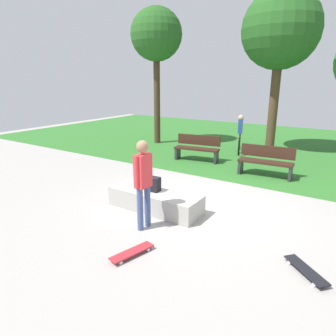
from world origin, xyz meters
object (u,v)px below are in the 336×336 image
(park_bench_by_oak, at_px, (266,161))
(cyclist_on_bicycle, at_px, (240,136))
(skateboard_spare, at_px, (306,270))
(skater_performing_trick, at_px, (143,178))
(concrete_ledge, at_px, (155,200))
(backpack_on_ledge, at_px, (154,184))
(skateboard_by_ledge, at_px, (132,252))
(park_bench_near_path, at_px, (197,147))
(tree_young_birch, at_px, (156,36))
(tree_tall_oak, at_px, (281,31))

(park_bench_by_oak, bearing_deg, cyclist_on_bicycle, 124.05)
(skateboard_spare, height_order, cyclist_on_bicycle, cyclist_on_bicycle)
(skater_performing_trick, bearing_deg, skateboard_spare, 2.92)
(concrete_ledge, distance_m, backpack_on_ledge, 0.38)
(skateboard_by_ledge, height_order, cyclist_on_bicycle, cyclist_on_bicycle)
(backpack_on_ledge, distance_m, skateboard_by_ledge, 1.99)
(skateboard_spare, bearing_deg, park_bench_near_path, 131.89)
(tree_young_birch, bearing_deg, skateboard_by_ledge, -57.52)
(skateboard_spare, xyz_separation_m, park_bench_near_path, (-4.51, 5.02, 0.42))
(park_bench_near_path, height_order, tree_tall_oak, tree_tall_oak)
(tree_tall_oak, bearing_deg, park_bench_near_path, -120.29)
(skater_performing_trick, height_order, cyclist_on_bicycle, skater_performing_trick)
(skateboard_by_ledge, bearing_deg, concrete_ledge, 113.68)
(backpack_on_ledge, height_order, park_bench_near_path, park_bench_near_path)
(skater_performing_trick, height_order, skateboard_spare, skater_performing_trick)
(tree_tall_oak, relative_size, tree_young_birch, 1.05)
(park_bench_by_oak, bearing_deg, backpack_on_ledge, -110.09)
(tree_young_birch, bearing_deg, skateboard_spare, -42.26)
(cyclist_on_bicycle, bearing_deg, park_bench_near_path, -109.24)
(concrete_ledge, height_order, backpack_on_ledge, backpack_on_ledge)
(backpack_on_ledge, xyz_separation_m, park_bench_by_oak, (1.41, 3.85, -0.12))
(park_bench_near_path, bearing_deg, skateboard_by_ledge, -71.91)
(backpack_on_ledge, relative_size, skateboard_by_ledge, 0.39)
(skateboard_spare, distance_m, cyclist_on_bicycle, 8.16)
(skateboard_by_ledge, bearing_deg, skateboard_spare, 22.76)
(tree_tall_oak, xyz_separation_m, tree_young_birch, (-4.84, -1.18, 0.02))
(skateboard_by_ledge, height_order, tree_tall_oak, tree_tall_oak)
(backpack_on_ledge, height_order, park_bench_by_oak, park_bench_by_oak)
(concrete_ledge, xyz_separation_m, tree_young_birch, (-4.29, 6.20, 4.38))
(park_bench_near_path, xyz_separation_m, park_bench_by_oak, (2.59, -0.49, 0.00))
(backpack_on_ledge, height_order, tree_young_birch, tree_young_birch)
(skateboard_by_ledge, relative_size, park_bench_near_path, 0.50)
(skater_performing_trick, xyz_separation_m, tree_young_birch, (-4.61, 7.03, 3.57))
(concrete_ledge, xyz_separation_m, park_bench_near_path, (-1.23, 4.35, 0.26))
(skateboard_spare, bearing_deg, tree_young_birch, 137.74)
(skateboard_by_ledge, xyz_separation_m, cyclist_on_bicycle, (-1.22, 8.29, 0.57))
(tree_tall_oak, bearing_deg, skateboard_by_ledge, -88.66)
(backpack_on_ledge, relative_size, skateboard_spare, 0.44)
(skater_performing_trick, distance_m, tree_young_birch, 9.13)
(park_bench_by_oak, bearing_deg, concrete_ledge, -109.54)
(skater_performing_trick, xyz_separation_m, skateboard_by_ledge, (0.44, -0.91, -0.97))
(skateboard_by_ledge, bearing_deg, backpack_on_ledge, 114.69)
(concrete_ledge, bearing_deg, park_bench_near_path, 105.75)
(skateboard_by_ledge, relative_size, park_bench_by_oak, 0.51)
(park_bench_by_oak, height_order, cyclist_on_bicycle, cyclist_on_bicycle)
(park_bench_by_oak, distance_m, cyclist_on_bicycle, 3.26)
(skateboard_spare, bearing_deg, park_bench_by_oak, 112.86)
(tree_young_birch, bearing_deg, park_bench_by_oak, -22.50)
(backpack_on_ledge, xyz_separation_m, tree_tall_oak, (0.59, 7.38, 3.98))
(skateboard_spare, bearing_deg, tree_tall_oak, 108.72)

